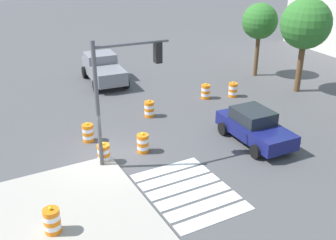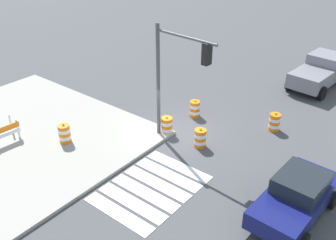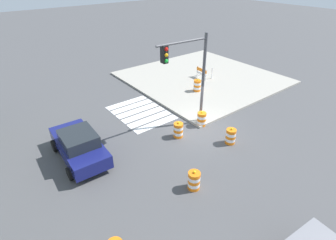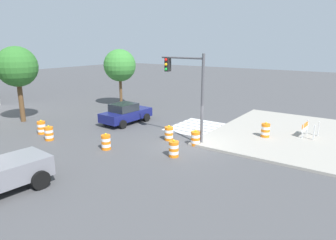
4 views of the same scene
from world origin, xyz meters
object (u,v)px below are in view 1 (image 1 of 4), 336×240
object	(u,v)px
traffic_light_pole	(123,80)
pickup_truck	(103,68)
traffic_barrel_median_far	(206,92)
street_tree_streetside_far	(260,22)
street_tree_streetside_mid	(306,24)
traffic_barrel_lane_center	(88,133)
traffic_barrel_far_curb	(149,109)
traffic_barrel_crosswalk_end	(104,154)
sports_car	(254,126)
traffic_barrel_median_near	(233,90)
traffic_barrel_on_sidewalk	(52,221)
traffic_barrel_near_corner	(143,143)

from	to	relation	value
traffic_light_pole	pickup_truck	bearing A→B (deg)	165.14
traffic_barrel_median_far	street_tree_streetside_far	distance (m)	7.22
street_tree_streetside_mid	traffic_barrel_lane_center	bearing A→B (deg)	-88.14
pickup_truck	traffic_barrel_median_far	size ratio (longest dim) A/B	5.20
traffic_barrel_median_far	traffic_barrel_far_curb	distance (m)	4.48
traffic_barrel_crosswalk_end	street_tree_streetside_far	xyz separation A→B (m)	(-6.87, 14.35, 3.50)
sports_car	traffic_barrel_median_near	xyz separation A→B (m)	(-5.57, 2.90, -0.36)
sports_car	traffic_light_pole	distance (m)	7.16
pickup_truck	traffic_barrel_median_far	bearing A→B (deg)	35.99
traffic_barrel_median_near	traffic_barrel_lane_center	world-z (taller)	same
traffic_barrel_far_curb	street_tree_streetside_mid	distance (m)	11.27
traffic_barrel_on_sidewalk	traffic_light_pole	xyz separation A→B (m)	(-3.39, 4.09, 3.31)
traffic_barrel_on_sidewalk	street_tree_streetside_mid	world-z (taller)	street_tree_streetside_mid
traffic_barrel_far_curb	traffic_light_pole	size ratio (longest dim) A/B	0.19
traffic_barrel_near_corner	traffic_barrel_on_sidewalk	bearing A→B (deg)	-52.99
traffic_barrel_on_sidewalk	traffic_barrel_median_far	bearing A→B (deg)	125.82
sports_car	street_tree_streetside_far	distance (m)	11.43
traffic_barrel_lane_center	traffic_barrel_median_near	bearing A→B (deg)	99.27
traffic_barrel_near_corner	traffic_barrel_lane_center	bearing A→B (deg)	-140.20
traffic_barrel_median_far	traffic_light_pole	world-z (taller)	traffic_light_pole
traffic_barrel_on_sidewalk	traffic_light_pole	world-z (taller)	traffic_light_pole
traffic_barrel_median_far	street_tree_streetside_far	xyz separation A→B (m)	(-2.27, 5.89, 3.50)
traffic_barrel_median_far	traffic_barrel_far_curb	xyz separation A→B (m)	(0.89, -4.39, 0.00)
pickup_truck	traffic_barrel_near_corner	xyz separation A→B (m)	(10.80, -1.94, -0.52)
traffic_barrel_far_curb	traffic_barrel_median_far	bearing A→B (deg)	101.49
traffic_barrel_lane_center	traffic_barrel_on_sidewalk	world-z (taller)	traffic_barrel_on_sidewalk
traffic_barrel_median_far	traffic_light_pole	size ratio (longest dim) A/B	0.19
pickup_truck	traffic_barrel_median_far	distance (m)	7.77
traffic_barrel_median_far	traffic_barrel_on_sidewalk	distance (m)	14.36
pickup_truck	traffic_barrel_lane_center	world-z (taller)	pickup_truck
sports_car	traffic_barrel_crosswalk_end	xyz separation A→B (m)	(-1.54, -7.27, -0.36)
pickup_truck	traffic_barrel_on_sidewalk	bearing A→B (deg)	-25.78
traffic_barrel_crosswalk_end	traffic_barrel_on_sidewalk	xyz separation A→B (m)	(3.80, -3.19, 0.15)
pickup_truck	traffic_light_pole	xyz separation A→B (m)	(11.29, -3.00, 2.94)
traffic_barrel_median_near	traffic_barrel_median_far	xyz separation A→B (m)	(-0.56, -1.71, 0.00)
traffic_barrel_near_corner	traffic_barrel_median_far	xyz separation A→B (m)	(-4.52, 6.49, 0.00)
traffic_barrel_near_corner	traffic_barrel_far_curb	distance (m)	4.19
street_tree_streetside_mid	street_tree_streetside_far	xyz separation A→B (m)	(-4.01, -0.23, -0.46)
street_tree_streetside_mid	traffic_barrel_near_corner	bearing A→B (deg)	-77.56
sports_car	traffic_barrel_median_near	world-z (taller)	sports_car
sports_car	traffic_light_pole	xyz separation A→B (m)	(-1.12, -6.36, 3.10)
traffic_barrel_median_near	street_tree_streetside_mid	world-z (taller)	street_tree_streetside_mid
traffic_barrel_on_sidewalk	street_tree_streetside_mid	xyz separation A→B (m)	(-6.66, 17.76, 3.81)
street_tree_streetside_far	traffic_barrel_median_near	bearing A→B (deg)	-55.92
traffic_light_pole	sports_car	bearing A→B (deg)	80.01
traffic_barrel_far_curb	traffic_light_pole	xyz separation A→B (m)	(4.12, -3.16, 3.46)
traffic_barrel_crosswalk_end	traffic_barrel_lane_center	xyz separation A→B (m)	(-2.39, 0.04, 0.00)
traffic_barrel_median_far	traffic_barrel_on_sidewalk	bearing A→B (deg)	-54.18
pickup_truck	street_tree_streetside_mid	world-z (taller)	street_tree_streetside_mid
traffic_barrel_far_curb	traffic_barrel_lane_center	size ratio (longest dim) A/B	1.00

